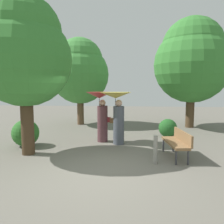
{
  "coord_description": "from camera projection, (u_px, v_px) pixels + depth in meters",
  "views": [
    {
      "loc": [
        0.85,
        -5.36,
        2.16
      ],
      "look_at": [
        0.0,
        3.76,
        1.14
      ],
      "focal_mm": 35.26,
      "sensor_mm": 36.0,
      "label": 1
    }
  ],
  "objects": [
    {
      "name": "ground_plane",
      "position": [
        98.0,
        173.0,
        5.62
      ],
      "size": [
        40.0,
        40.0,
        0.0
      ],
      "primitive_type": "plane",
      "color": "#6B665B"
    },
    {
      "name": "person_left",
      "position": [
        101.0,
        109.0,
        8.73
      ],
      "size": [
        1.05,
        1.05,
        1.99
      ],
      "rotation": [
        0.0,
        0.0,
        1.52
      ],
      "color": "#563338",
      "rests_on": "ground"
    },
    {
      "name": "person_right",
      "position": [
        117.0,
        108.0,
        8.33
      ],
      "size": [
        1.2,
        1.2,
        1.99
      ],
      "rotation": [
        0.0,
        0.0,
        1.52
      ],
      "color": "#474C56",
      "rests_on": "ground"
    },
    {
      "name": "park_bench",
      "position": [
        178.0,
        141.0,
        6.79
      ],
      "size": [
        0.68,
        1.55,
        0.83
      ],
      "rotation": [
        0.0,
        0.0,
        -1.44
      ],
      "color": "#38383D",
      "rests_on": "ground"
    },
    {
      "name": "tree_near_left",
      "position": [
        24.0,
        51.0,
        6.83
      ],
      "size": [
        2.94,
        2.94,
        5.01
      ],
      "color": "#42301E",
      "rests_on": "ground"
    },
    {
      "name": "tree_near_right",
      "position": [
        192.0,
        60.0,
        11.63
      ],
      "size": [
        4.0,
        4.0,
        5.84
      ],
      "color": "#4C3823",
      "rests_on": "ground"
    },
    {
      "name": "tree_mid_left",
      "position": [
        80.0,
        70.0,
        12.65
      ],
      "size": [
        3.33,
        3.33,
        5.0
      ],
      "color": "brown",
      "rests_on": "ground"
    },
    {
      "name": "bush_path_left",
      "position": [
        168.0,
        128.0,
        9.62
      ],
      "size": [
        0.8,
        0.8,
        0.8
      ],
      "primitive_type": "sphere",
      "color": "#235B23",
      "rests_on": "ground"
    },
    {
      "name": "bush_path_right",
      "position": [
        26.0,
        133.0,
        8.12
      ],
      "size": [
        0.99,
        0.99,
        0.99
      ],
      "primitive_type": "sphere",
      "color": "#2D6B28",
      "rests_on": "ground"
    },
    {
      "name": "path_marker_post",
      "position": [
        155.0,
        150.0,
        6.23
      ],
      "size": [
        0.12,
        0.12,
        0.82
      ],
      "primitive_type": "cylinder",
      "color": "gray",
      "rests_on": "ground"
    }
  ]
}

